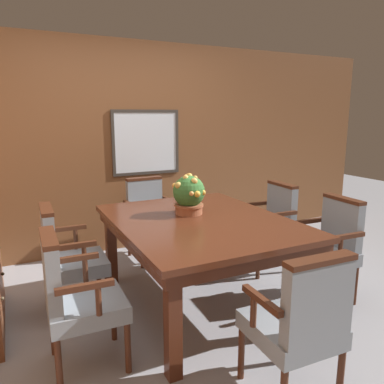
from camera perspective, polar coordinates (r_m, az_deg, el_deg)
ground_plane at (r=3.25m, az=0.36°, el=-17.97°), size 14.00×14.00×0.00m
wall_back at (r=4.53m, az=-9.90°, el=6.66°), size 7.20×0.08×2.45m
dining_table at (r=3.12m, az=1.22°, el=-5.74°), size 1.35×1.71×0.77m
chair_head_far at (r=4.28m, az=-6.59°, el=-3.44°), size 0.52×0.49×0.91m
chair_right_far at (r=4.03m, az=11.93°, el=-4.55°), size 0.49×0.52×0.91m
chair_right_near at (r=3.51m, az=20.16°, el=-7.51°), size 0.50×0.52×0.91m
chair_left_far at (r=3.22m, az=-18.57°, el=-9.10°), size 0.49×0.51×0.91m
chair_head_near at (r=2.26m, az=16.09°, el=-18.19°), size 0.52×0.49×0.91m
chair_left_near at (r=2.55m, az=-17.45°, el=-14.75°), size 0.49×0.51×0.91m
potted_plant at (r=3.22m, az=-0.48°, el=-0.39°), size 0.28×0.30×0.35m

